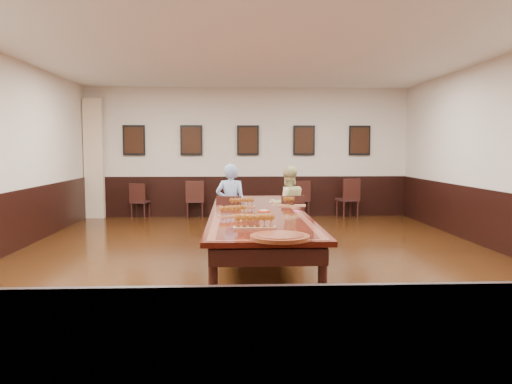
{
  "coord_description": "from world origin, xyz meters",
  "views": [
    {
      "loc": [
        -0.36,
        -7.48,
        1.7
      ],
      "look_at": [
        0.0,
        0.5,
        1.0
      ],
      "focal_mm": 35.0,
      "sensor_mm": 36.0,
      "label": 1
    }
  ],
  "objects_px": {
    "chair_woman": "(289,220)",
    "person_man": "(231,205)",
    "spare_chair_b": "(195,199)",
    "spare_chair_c": "(299,199)",
    "carved_platter": "(280,237)",
    "spare_chair_a": "(140,200)",
    "spare_chair_d": "(347,198)",
    "chair_man": "(230,221)",
    "conference_table": "(257,220)",
    "person_woman": "(288,205)"
  },
  "relations": [
    {
      "from": "spare_chair_d",
      "to": "person_woman",
      "type": "height_order",
      "value": "person_woman"
    },
    {
      "from": "chair_woman",
      "to": "spare_chair_b",
      "type": "bearing_deg",
      "value": -72.44
    },
    {
      "from": "chair_man",
      "to": "person_woman",
      "type": "xyz_separation_m",
      "value": [
        1.02,
        0.25,
        0.24
      ]
    },
    {
      "from": "spare_chair_c",
      "to": "person_woman",
      "type": "height_order",
      "value": "person_woman"
    },
    {
      "from": "conference_table",
      "to": "spare_chair_a",
      "type": "bearing_deg",
      "value": 118.97
    },
    {
      "from": "person_woman",
      "to": "conference_table",
      "type": "xyz_separation_m",
      "value": [
        -0.6,
        -1.29,
        -0.08
      ]
    },
    {
      "from": "person_man",
      "to": "conference_table",
      "type": "bearing_deg",
      "value": 116.64
    },
    {
      "from": "chair_woman",
      "to": "carved_platter",
      "type": "distance_m",
      "value": 3.58
    },
    {
      "from": "spare_chair_d",
      "to": "carved_platter",
      "type": "relative_size",
      "value": 1.35
    },
    {
      "from": "spare_chair_b",
      "to": "spare_chair_d",
      "type": "height_order",
      "value": "spare_chair_d"
    },
    {
      "from": "spare_chair_d",
      "to": "person_woman",
      "type": "bearing_deg",
      "value": 46.15
    },
    {
      "from": "chair_man",
      "to": "carved_platter",
      "type": "xyz_separation_m",
      "value": [
        0.54,
        -3.38,
        0.32
      ]
    },
    {
      "from": "chair_woman",
      "to": "spare_chair_a",
      "type": "height_order",
      "value": "chair_woman"
    },
    {
      "from": "spare_chair_b",
      "to": "spare_chair_a",
      "type": "bearing_deg",
      "value": -10.35
    },
    {
      "from": "spare_chair_b",
      "to": "person_woman",
      "type": "bearing_deg",
      "value": 115.27
    },
    {
      "from": "chair_woman",
      "to": "chair_man",
      "type": "bearing_deg",
      "value": -3.07
    },
    {
      "from": "chair_woman",
      "to": "person_man",
      "type": "bearing_deg",
      "value": -8.2
    },
    {
      "from": "person_woman",
      "to": "carved_platter",
      "type": "relative_size",
      "value": 1.92
    },
    {
      "from": "spare_chair_b",
      "to": "person_man",
      "type": "bearing_deg",
      "value": 99.94
    },
    {
      "from": "spare_chair_b",
      "to": "person_man",
      "type": "relative_size",
      "value": 0.64
    },
    {
      "from": "chair_woman",
      "to": "carved_platter",
      "type": "bearing_deg",
      "value": 70.28
    },
    {
      "from": "chair_man",
      "to": "conference_table",
      "type": "xyz_separation_m",
      "value": [
        0.42,
        -1.04,
        0.16
      ]
    },
    {
      "from": "spare_chair_b",
      "to": "conference_table",
      "type": "distance_m",
      "value": 4.82
    },
    {
      "from": "spare_chair_b",
      "to": "person_man",
      "type": "height_order",
      "value": "person_man"
    },
    {
      "from": "chair_woman",
      "to": "conference_table",
      "type": "relative_size",
      "value": 0.18
    },
    {
      "from": "spare_chair_c",
      "to": "carved_platter",
      "type": "height_order",
      "value": "spare_chair_c"
    },
    {
      "from": "chair_woman",
      "to": "person_woman",
      "type": "xyz_separation_m",
      "value": [
        -0.02,
        0.09,
        0.25
      ]
    },
    {
      "from": "chair_woman",
      "to": "spare_chair_d",
      "type": "relative_size",
      "value": 0.91
    },
    {
      "from": "chair_man",
      "to": "person_woman",
      "type": "distance_m",
      "value": 1.08
    },
    {
      "from": "person_woman",
      "to": "person_man",
      "type": "bearing_deg",
      "value": -2.97
    },
    {
      "from": "chair_man",
      "to": "person_man",
      "type": "relative_size",
      "value": 0.63
    },
    {
      "from": "spare_chair_b",
      "to": "spare_chair_c",
      "type": "bearing_deg",
      "value": 179.12
    },
    {
      "from": "chair_man",
      "to": "carved_platter",
      "type": "distance_m",
      "value": 3.43
    },
    {
      "from": "spare_chair_a",
      "to": "chair_woman",
      "type": "bearing_deg",
      "value": 143.77
    },
    {
      "from": "chair_man",
      "to": "chair_woman",
      "type": "height_order",
      "value": "chair_man"
    },
    {
      "from": "person_man",
      "to": "conference_table",
      "type": "distance_m",
      "value": 1.21
    },
    {
      "from": "spare_chair_a",
      "to": "spare_chair_b",
      "type": "xyz_separation_m",
      "value": [
        1.34,
        -0.14,
        0.03
      ]
    },
    {
      "from": "chair_man",
      "to": "chair_woman",
      "type": "bearing_deg",
      "value": -164.54
    },
    {
      "from": "spare_chair_d",
      "to": "conference_table",
      "type": "distance_m",
      "value": 5.16
    },
    {
      "from": "spare_chair_d",
      "to": "conference_table",
      "type": "bearing_deg",
      "value": 47.31
    },
    {
      "from": "chair_man",
      "to": "spare_chair_c",
      "type": "distance_m",
      "value": 4.12
    },
    {
      "from": "spare_chair_a",
      "to": "spare_chair_d",
      "type": "distance_m",
      "value": 5.08
    },
    {
      "from": "chair_woman",
      "to": "person_man",
      "type": "xyz_separation_m",
      "value": [
        -1.03,
        -0.06,
        0.28
      ]
    },
    {
      "from": "person_man",
      "to": "person_woman",
      "type": "height_order",
      "value": "person_man"
    },
    {
      "from": "chair_man",
      "to": "person_woman",
      "type": "bearing_deg",
      "value": -159.41
    },
    {
      "from": "person_man",
      "to": "carved_platter",
      "type": "bearing_deg",
      "value": 105.56
    },
    {
      "from": "spare_chair_a",
      "to": "spare_chair_d",
      "type": "relative_size",
      "value": 0.88
    },
    {
      "from": "chair_man",
      "to": "conference_table",
      "type": "relative_size",
      "value": 0.18
    },
    {
      "from": "spare_chair_c",
      "to": "carved_platter",
      "type": "xyz_separation_m",
      "value": [
        -1.15,
        -7.13,
        0.32
      ]
    },
    {
      "from": "conference_table",
      "to": "carved_platter",
      "type": "xyz_separation_m",
      "value": [
        0.12,
        -2.33,
        0.16
      ]
    }
  ]
}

